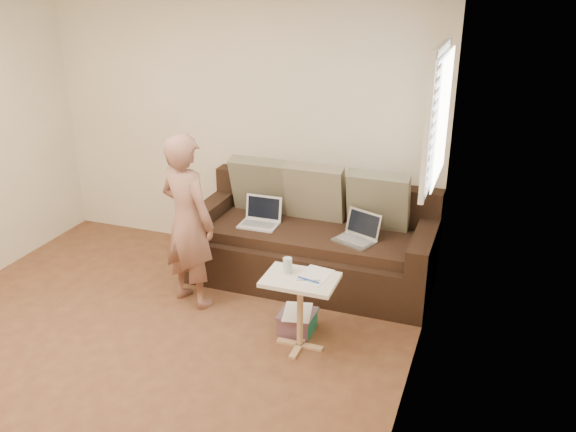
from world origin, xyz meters
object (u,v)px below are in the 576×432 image
(person, at_px, (188,221))
(striped_box, at_px, (297,321))
(sofa, at_px, (312,238))
(laptop_silver, at_px, (354,242))
(drinking_glass, at_px, (288,265))
(laptop_white, at_px, (259,226))
(side_table, at_px, (300,313))

(person, xyz_separation_m, striped_box, (1.02, -0.14, -0.67))
(sofa, height_order, laptop_silver, sofa)
(drinking_glass, distance_m, striped_box, 0.59)
(sofa, bearing_deg, person, -140.07)
(laptop_silver, bearing_deg, laptop_white, -160.42)
(sofa, bearing_deg, laptop_white, -168.21)
(laptop_silver, relative_size, person, 0.22)
(laptop_white, xyz_separation_m, side_table, (0.73, -0.96, -0.22))
(laptop_white, height_order, side_table, laptop_white)
(side_table, xyz_separation_m, drinking_glass, (-0.12, 0.05, 0.36))
(person, height_order, side_table, person)
(laptop_white, xyz_separation_m, striped_box, (0.64, -0.76, -0.43))
(person, distance_m, striped_box, 1.23)
(sofa, bearing_deg, laptop_silver, -18.03)
(laptop_silver, distance_m, drinking_glass, 0.94)
(side_table, bearing_deg, drinking_glass, 158.80)
(striped_box, bearing_deg, sofa, 100.33)
(drinking_glass, bearing_deg, laptop_silver, 71.17)
(person, relative_size, striped_box, 5.43)
(laptop_white, bearing_deg, striped_box, -50.92)
(person, bearing_deg, laptop_white, -102.43)
(laptop_silver, bearing_deg, sofa, -176.13)
(laptop_white, distance_m, drinking_glass, 1.11)
(sofa, height_order, laptop_white, sofa)
(sofa, distance_m, drinking_glass, 1.05)
(side_table, bearing_deg, striped_box, 114.14)
(person, height_order, striped_box, person)
(laptop_white, distance_m, striped_box, 1.09)
(person, bearing_deg, drinking_glass, -177.38)
(side_table, bearing_deg, laptop_white, 127.38)
(sofa, relative_size, laptop_silver, 6.45)
(sofa, xyz_separation_m, drinking_glass, (0.13, -1.01, 0.23))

